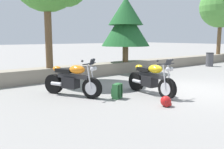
{
  "coord_description": "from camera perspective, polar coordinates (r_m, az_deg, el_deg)",
  "views": [
    {
      "loc": [
        -7.2,
        -4.58,
        1.78
      ],
      "look_at": [
        -2.77,
        1.2,
        0.65
      ],
      "focal_mm": 38.21,
      "sensor_mm": 36.0,
      "label": 1
    }
  ],
  "objects": [
    {
      "name": "motorcycle_yellow_centre",
      "position": [
        7.58,
        9.34,
        -1.13
      ],
      "size": [
        0.67,
        2.07,
        1.18
      ],
      "color": "black",
      "rests_on": "ground"
    },
    {
      "name": "ground_plane",
      "position": [
        8.72,
        19.64,
        -3.49
      ],
      "size": [
        120.0,
        120.0,
        0.0
      ],
      "primitive_type": "plane",
      "color": "gray"
    },
    {
      "name": "rider_helmet",
      "position": [
        6.4,
        12.81,
        -6.28
      ],
      "size": [
        0.28,
        0.28,
        0.28
      ],
      "color": "#B21919",
      "rests_on": "ground"
    },
    {
      "name": "stone_wall",
      "position": [
        11.92,
        0.02,
        1.56
      ],
      "size": [
        36.0,
        0.8,
        0.55
      ],
      "primitive_type": "cube",
      "color": "gray",
      "rests_on": "ground"
    },
    {
      "name": "pine_tree_mid_left",
      "position": [
        12.16,
        3.29,
        12.26
      ],
      "size": [
        2.42,
        2.42,
        3.22
      ],
      "color": "brown",
      "rests_on": "stone_wall"
    },
    {
      "name": "leafy_tree_mid_right",
      "position": [
        19.76,
        25.12,
        14.32
      ],
      "size": [
        3.21,
        3.06,
        5.01
      ],
      "color": "brown",
      "rests_on": "stone_wall"
    },
    {
      "name": "rider_backpack",
      "position": [
        7.03,
        1.23,
        -3.82
      ],
      "size": [
        0.34,
        0.32,
        0.47
      ],
      "color": "#2D6B38",
      "rests_on": "ground"
    },
    {
      "name": "motorcycle_orange_near_left",
      "position": [
        7.39,
        -9.4,
        -1.39
      ],
      "size": [
        1.1,
        1.93,
        1.18
      ],
      "color": "black",
      "rests_on": "ground"
    },
    {
      "name": "trash_bin",
      "position": [
        16.11,
        22.32,
        3.35
      ],
      "size": [
        0.46,
        0.46,
        0.86
      ],
      "color": "#4C4C51",
      "rests_on": "ground"
    }
  ]
}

